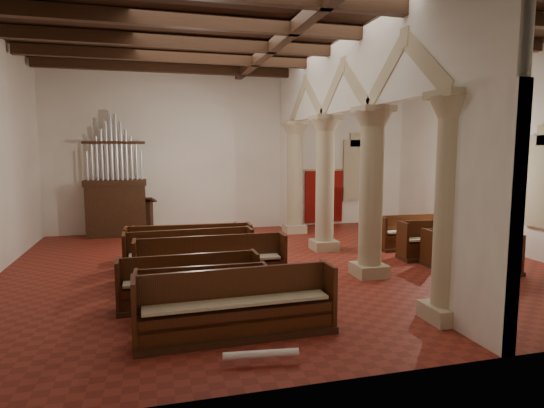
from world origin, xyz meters
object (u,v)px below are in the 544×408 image
(nave_pew_0, at_px, (237,315))
(aisle_pew_0, at_px, (483,262))
(processional_banner, at_px, (375,213))
(lectern, at_px, (149,219))
(pipe_organ, at_px, (116,198))

(nave_pew_0, height_order, aisle_pew_0, nave_pew_0)
(processional_banner, bearing_deg, lectern, 148.12)
(pipe_organ, height_order, processional_banner, pipe_organ)
(nave_pew_0, relative_size, aisle_pew_0, 1.71)
(processional_banner, bearing_deg, aisle_pew_0, -110.18)
(nave_pew_0, bearing_deg, processional_banner, 48.36)
(pipe_organ, distance_m, processional_banner, 9.33)
(nave_pew_0, distance_m, aisle_pew_0, 6.76)
(aisle_pew_0, bearing_deg, processional_banner, 87.55)
(lectern, height_order, processional_banner, processional_banner)
(pipe_organ, bearing_deg, nave_pew_0, -75.42)
(pipe_organ, relative_size, aisle_pew_0, 2.26)
(pipe_organ, relative_size, nave_pew_0, 1.32)
(pipe_organ, bearing_deg, aisle_pew_0, -40.62)
(lectern, distance_m, processional_banner, 8.24)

